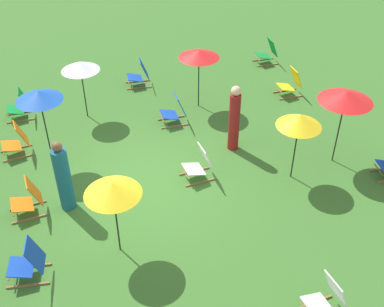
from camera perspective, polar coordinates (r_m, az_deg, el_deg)
The scene contains 19 objects.
ground_plane at distance 10.95m, azimuth -5.85°, elevation -3.50°, with size 40.00×40.00×0.00m, color #386B28.
deckchair_0 at distance 13.82m, azimuth -19.93°, elevation 5.44°, with size 0.53×0.79×0.83m.
deckchair_1 at distance 8.54m, azimuth 15.89°, elevation -16.45°, with size 0.49×0.77×0.83m.
deckchair_2 at distance 12.78m, azimuth -2.08°, elevation 5.16°, with size 0.55×0.81×0.83m.
deckchair_3 at distance 16.25m, azimuth 9.08°, elevation 11.89°, with size 0.56×0.81×0.83m.
deckchair_6 at distance 10.48m, azimuth -19.04°, elevation -5.19°, with size 0.48×0.76×0.83m.
deckchair_7 at distance 12.34m, azimuth -20.29°, elevation 1.42°, with size 0.51×0.78×0.83m.
deckchair_8 at distance 14.72m, azimuth -6.32°, elevation 9.44°, with size 0.61×0.83×0.83m.
deckchair_10 at distance 9.20m, azimuth -19.04°, elevation -12.26°, with size 0.64×0.85×0.83m.
deckchair_11 at distance 10.83m, azimuth 0.96°, elevation -1.29°, with size 0.49×0.76×0.83m.
deckchair_12 at distance 14.41m, azimuth 11.78°, elevation 8.24°, with size 0.53×0.79×0.83m.
umbrella_0 at distance 12.99m, azimuth 0.83°, elevation 11.86°, with size 1.12×1.12×1.70m.
umbrella_1 at distance 12.83m, azimuth -13.29°, elevation 10.18°, with size 1.01×1.01×1.65m.
umbrella_2 at distance 11.07m, azimuth -17.92°, elevation 6.61°, with size 1.05×1.05×1.93m.
umbrella_3 at distance 8.46m, azimuth -9.54°, elevation -4.16°, with size 1.04×1.04×1.69m.
umbrella_4 at distance 10.42m, azimuth 12.78°, elevation 3.90°, with size 0.99×0.99×1.69m.
umbrella_5 at distance 11.12m, azimuth 18.01°, elevation 6.56°, with size 1.23×1.23×1.91m.
person_0 at distance 10.13m, azimuth -15.18°, elevation -2.85°, with size 0.44×0.44×1.68m.
person_1 at distance 11.55m, azimuth 5.09°, elevation 4.13°, with size 0.36×0.36×1.74m.
Camera 1 is at (8.17, -2.09, 6.98)m, focal length 44.43 mm.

